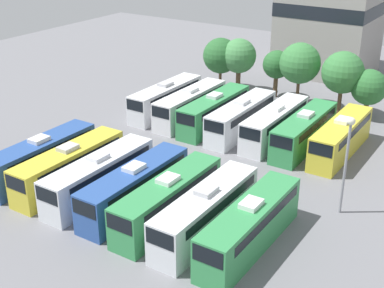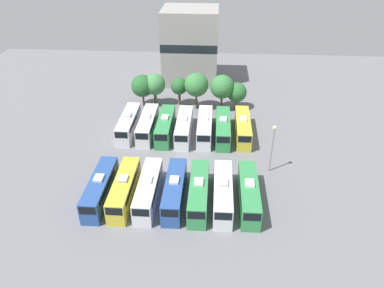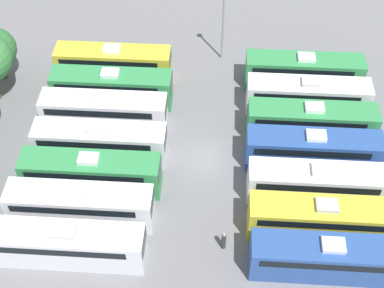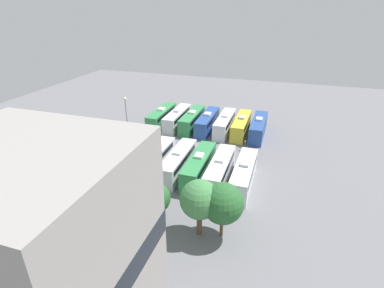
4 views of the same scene
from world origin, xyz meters
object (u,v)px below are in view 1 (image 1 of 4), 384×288
(bus_8, at_px, (191,104))
(tree_2, at_px, (277,65))
(bus_9, at_px, (214,110))
(bus_10, at_px, (241,117))
(bus_3, at_px, (135,186))
(bus_12, at_px, (305,130))
(light_pole, at_px, (348,150))
(bus_2, at_px, (100,175))
(depot_building, at_px, (330,13))
(tree_1, at_px, (239,56))
(tree_5, at_px, (369,87))
(bus_1, at_px, (70,165))
(tree_4, at_px, (343,73))
(bus_4, at_px, (169,199))
(bus_6, at_px, (250,224))
(bus_7, at_px, (166,98))
(bus_5, at_px, (206,211))
(tree_3, at_px, (300,63))
(tree_0, at_px, (221,56))
(bus_13, at_px, (341,136))
(bus_0, at_px, (41,157))
(bus_11, at_px, (275,123))
(worker_person, at_px, (111,142))

(bus_8, relative_size, tree_2, 1.91)
(bus_9, distance_m, bus_10, 3.34)
(bus_3, bearing_deg, bus_12, 69.75)
(bus_12, distance_m, light_pole, 12.85)
(bus_2, bearing_deg, depot_building, 86.68)
(tree_1, relative_size, tree_5, 1.22)
(bus_1, xyz_separation_m, tree_4, (13.25, 29.08, 3.03))
(bus_3, bearing_deg, bus_4, -2.82)
(bus_6, bearing_deg, bus_1, -179.56)
(bus_7, xyz_separation_m, bus_9, (6.68, -0.43, 0.00))
(bus_5, bearing_deg, bus_7, 132.26)
(bus_7, relative_size, bus_10, 1.00)
(bus_2, distance_m, bus_5, 10.11)
(bus_5, distance_m, bus_6, 3.47)
(bus_3, height_order, bus_4, same)
(bus_4, distance_m, bus_6, 6.73)
(tree_2, distance_m, tree_3, 4.03)
(bus_7, bearing_deg, light_pole, -23.64)
(bus_4, bearing_deg, bus_2, 179.65)
(bus_3, xyz_separation_m, tree_0, (-9.56, 29.42, 2.58))
(tree_0, bearing_deg, bus_10, -51.22)
(tree_4, bearing_deg, bus_13, -70.48)
(bus_1, xyz_separation_m, bus_6, (16.90, 0.13, 0.00))
(bus_6, height_order, bus_7, same)
(tree_1, bearing_deg, tree_0, -170.70)
(light_pole, distance_m, tree_5, 21.97)
(bus_0, relative_size, bus_1, 1.00)
(bus_11, xyz_separation_m, depot_building, (-4.39, 26.32, 6.50))
(bus_1, xyz_separation_m, bus_9, (3.30, 18.10, 0.00))
(light_pole, bearing_deg, tree_4, 109.31)
(bus_7, distance_m, bus_12, 16.88)
(bus_2, bearing_deg, bus_0, -179.06)
(bus_12, height_order, light_pole, light_pole)
(bus_13, relative_size, tree_3, 1.48)
(worker_person, height_order, tree_0, tree_0)
(bus_11, relative_size, tree_2, 1.91)
(bus_11, bearing_deg, tree_3, 101.04)
(bus_6, xyz_separation_m, bus_12, (-3.40, 17.97, 0.00))
(bus_1, height_order, bus_6, same)
(bus_11, xyz_separation_m, worker_person, (-12.15, -10.96, -0.93))
(bus_11, bearing_deg, bus_5, -80.26)
(tree_1, bearing_deg, worker_person, -93.99)
(worker_person, distance_m, light_pole, 22.94)
(bus_8, xyz_separation_m, tree_4, (13.15, 10.76, 3.03))
(bus_12, distance_m, tree_0, 20.00)
(bus_0, bearing_deg, tree_1, 84.22)
(bus_5, xyz_separation_m, bus_7, (-16.80, 18.49, 0.00))
(tree_1, distance_m, tree_5, 16.51)
(bus_11, relative_size, bus_12, 1.00)
(bus_8, bearing_deg, bus_10, -3.20)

